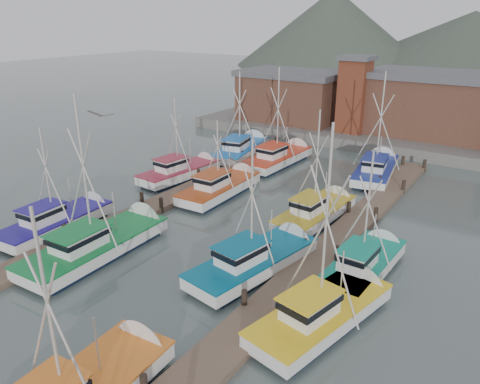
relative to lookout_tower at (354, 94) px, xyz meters
The scene contains 21 objects.
ground 33.52m from the lookout_tower, 86.53° to the right, with size 260.00×260.00×0.00m, color #4D5D5A.
dock_left 29.87m from the lookout_tower, 99.80° to the right, with size 2.30×46.00×1.50m.
dock_right 30.79m from the lookout_tower, 72.73° to the right, with size 2.30×46.00×1.50m.
quay 6.67m from the lookout_tower, 63.43° to the left, with size 44.00×16.00×1.20m, color slate.
shed_left 9.30m from the lookout_tower, 167.47° to the left, with size 12.72×8.48×6.20m.
shed_center 8.99m from the lookout_tower, 26.57° to the left, with size 14.84×9.54×6.90m.
lookout_tower is the anchor object (origin of this frame).
distant_hills 90.40m from the lookout_tower, 96.85° to the left, with size 175.00×140.00×42.00m.
boat_4 35.10m from the lookout_tower, 94.48° to the right, with size 4.42×10.46×10.97m.
boat_5 32.11m from the lookout_tower, 78.19° to the right, with size 4.32×9.50×8.76m.
boat_6 35.13m from the lookout_tower, 102.84° to the right, with size 3.34×8.81×8.01m.
boat_7 35.89m from the lookout_tower, 70.54° to the right, with size 4.44×9.17×10.67m.
boat_8 22.88m from the lookout_tower, 96.22° to the right, with size 3.03×9.08×7.07m.
boat_9 24.05m from the lookout_tower, 74.36° to the right, with size 3.51×8.65×8.80m.
boat_10 22.84m from the lookout_tower, 110.45° to the right, with size 3.50×8.82×8.06m.
boat_11 30.86m from the lookout_tower, 67.23° to the right, with size 3.27×8.14×8.08m.
boat_12 13.34m from the lookout_tower, 102.01° to the right, with size 4.11×9.60×10.29m.
boat_13 13.37m from the lookout_tower, 57.94° to the right, with size 4.42×9.83×10.37m.
boat_14 14.67m from the lookout_tower, 122.72° to the right, with size 4.89×10.19×9.61m.
gull_near 38.29m from the lookout_tower, 86.50° to the right, with size 1.55×0.64×0.24m.
gull_far 29.50m from the lookout_tower, 82.50° to the right, with size 1.55×0.63×0.24m.
Camera 1 is at (16.82, -18.65, 13.95)m, focal length 35.00 mm.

